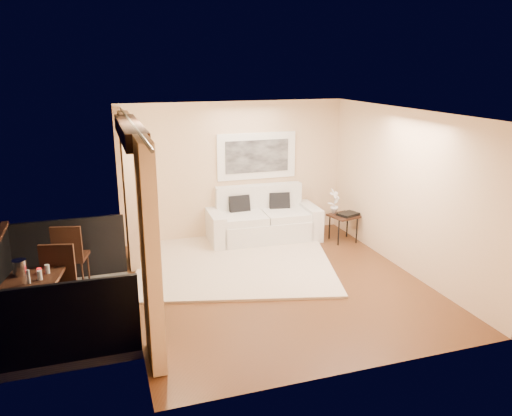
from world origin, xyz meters
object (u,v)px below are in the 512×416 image
balcony_chair_near (57,278)px  ice_bucket (20,267)px  bistro_table (34,283)px  side_table (344,218)px  orchid (334,201)px  sofa (263,221)px  balcony_chair_far (69,252)px

balcony_chair_near → ice_bucket: 0.49m
bistro_table → balcony_chair_near: 0.34m
side_table → orchid: (-0.13, 0.15, 0.31)m
sofa → ice_bucket: sofa is taller
side_table → ice_bucket: bearing=-162.4°
bistro_table → balcony_chair_near: balcony_chair_near is taller
sofa → orchid: size_ratio=4.46×
sofa → bistro_table: bearing=-145.4°
bistro_table → ice_bucket: size_ratio=3.84×
balcony_chair_far → balcony_chair_near: bearing=96.0°
balcony_chair_far → balcony_chair_near: balcony_chair_near is taller
orchid → balcony_chair_far: bearing=-170.6°
orchid → balcony_chair_far: size_ratio=0.48×
sofa → bistro_table: (-3.94, -2.50, 0.31)m
side_table → bistro_table: size_ratio=0.76×
orchid → balcony_chair_near: 5.35m
orchid → side_table: bearing=-49.0°
orchid → balcony_chair_far: (-4.90, -0.81, -0.18)m
side_table → balcony_chair_far: (-5.03, -0.66, 0.13)m
sofa → balcony_chair_near: size_ratio=2.08×
sofa → ice_bucket: bearing=-147.7°
ice_bucket → orchid: bearing=19.5°
bistro_table → ice_bucket: 0.27m
bistro_table → balcony_chair_near: bearing=40.1°
balcony_chair_far → ice_bucket: 1.27m
side_table → balcony_chair_near: balcony_chair_near is taller
sofa → ice_bucket: (-4.10, -2.38, 0.50)m
balcony_chair_near → ice_bucket: (-0.41, -0.09, 0.25)m
side_table → ice_bucket: 5.86m
bistro_table → balcony_chair_far: (0.38, 1.24, -0.08)m
sofa → balcony_chair_near: balcony_chair_near is taller
bistro_table → balcony_chair_far: 1.30m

